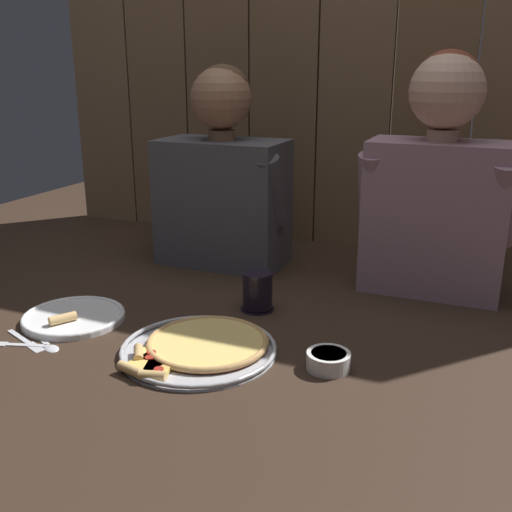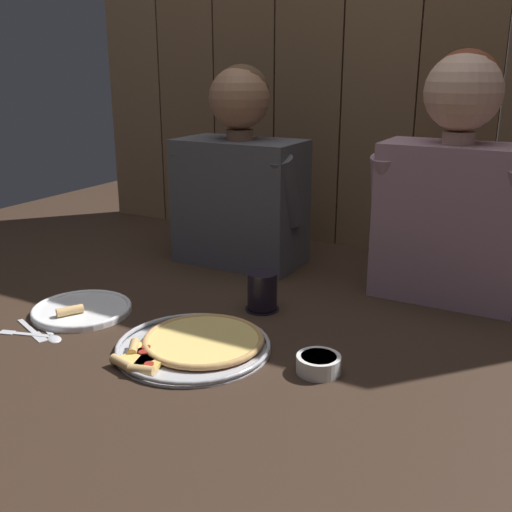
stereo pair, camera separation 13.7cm
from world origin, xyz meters
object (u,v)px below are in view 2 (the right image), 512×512
pizza_tray (195,344)px  drinking_glass (262,292)px  dinner_plate (82,310)px  diner_right (454,186)px  diner_left (240,177)px  dipping_bowl (319,363)px

pizza_tray → drinking_glass: (0.03, 0.27, 0.04)m
pizza_tray → dinner_plate: bearing=175.8°
dinner_plate → diner_right: diner_right is taller
dinner_plate → diner_left: diner_left is taller
dinner_plate → drinking_glass: bearing=31.6°
dinner_plate → diner_right: 1.00m
drinking_glass → diner_left: (-0.25, 0.32, 0.22)m
diner_left → drinking_glass: bearing=-52.0°
pizza_tray → diner_right: size_ratio=0.54×
drinking_glass → diner_right: 0.56m
dinner_plate → diner_right: (0.77, 0.56, 0.29)m
diner_left → diner_right: (0.63, 0.00, 0.03)m
dipping_bowl → diner_right: diner_right is taller
diner_left → diner_right: 0.63m
dinner_plate → diner_right: size_ratio=0.39×
dipping_bowl → diner_right: size_ratio=0.14×
drinking_glass → dipping_bowl: 0.35m
pizza_tray → drinking_glass: size_ratio=3.45×
diner_left → diner_right: size_ratio=0.94×
pizza_tray → drinking_glass: 0.27m
drinking_glass → dipping_bowl: size_ratio=1.08×
diner_left → diner_right: diner_right is taller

